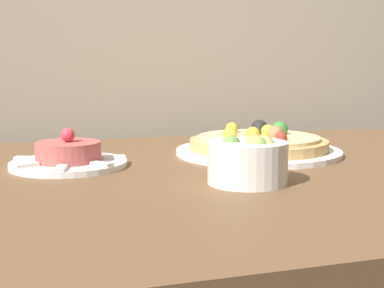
{
  "coord_description": "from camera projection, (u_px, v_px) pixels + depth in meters",
  "views": [
    {
      "loc": [
        -0.33,
        -0.4,
        0.91
      ],
      "look_at": [
        -0.06,
        0.48,
        0.77
      ],
      "focal_mm": 50.0,
      "sensor_mm": 36.0,
      "label": 1
    }
  ],
  "objects": [
    {
      "name": "small_bowl",
      "position": [
        248.0,
        161.0,
        0.8
      ],
      "size": [
        0.12,
        0.12,
        0.07
      ],
      "color": "white",
      "rests_on": "dining_table"
    },
    {
      "name": "tartare_plate",
      "position": [
        69.0,
        157.0,
        0.93
      ],
      "size": [
        0.2,
        0.2,
        0.07
      ],
      "color": "white",
      "rests_on": "dining_table"
    },
    {
      "name": "dining_table",
      "position": [
        233.0,
        225.0,
        0.92
      ],
      "size": [
        1.15,
        0.87,
        0.73
      ],
      "color": "brown",
      "rests_on": "ground_plane"
    },
    {
      "name": "pizza_plate",
      "position": [
        259.0,
        145.0,
        1.06
      ],
      "size": [
        0.33,
        0.33,
        0.06
      ],
      "color": "white",
      "rests_on": "dining_table"
    }
  ]
}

